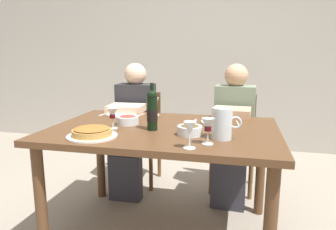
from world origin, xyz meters
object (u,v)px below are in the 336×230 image
Objects in this scene: baked_tart at (92,132)px; dinner_plate_left_setting at (121,114)px; chair_left at (140,131)px; wine_glass_left_diner at (208,126)px; water_pitcher at (222,125)px; diner_left at (133,124)px; dining_table at (163,141)px; olive_bowl at (190,129)px; wine_glass_spare at (190,130)px; chair_right at (234,135)px; diner_right at (233,128)px; wine_glass_centre at (155,103)px; wine_bottle at (152,110)px; wine_glass_right_diner at (112,114)px; salad_bowl at (128,119)px; dinner_plate_right_setting at (216,122)px.

baked_tart is 1.22× the size of dinner_plate_left_setting.
wine_glass_left_diner is at bearing 121.68° from chair_left.
water_pitcher is 0.75× the size of dinner_plate_left_setting.
water_pitcher is 0.16× the size of diner_left.
olive_bowl is (0.20, -0.14, 0.13)m from dining_table.
olive_bowl is at bearing 17.56° from baked_tart.
wine_glass_spare reaches higher than chair_right.
olive_bowl is 0.88m from diner_right.
baked_tart is 0.69m from wine_glass_left_diner.
chair_left is at bearing 120.99° from wine_glass_centre.
dining_table is 6.14× the size of dinner_plate_left_setting.
wine_bottle reaches higher than wine_glass_right_diner.
olive_bowl is at bearing 126.49° from wine_glass_left_diner.
diner_right is at bearing 83.42° from wine_glass_left_diner.
dinner_plate_left_setting is (-0.11, 0.44, -0.09)m from wine_glass_right_diner.
wine_glass_right_diner is at bearing 96.27° from chair_left.
wine_glass_right_diner is 0.16× the size of chair_left.
dinner_plate_left_setting is at bearing 142.67° from olive_bowl.
wine_glass_right_diner is at bearing -107.29° from wine_glass_centre.
wine_glass_left_diner is at bearing 49.81° from wine_glass_spare.
dinner_plate_left_setting is (-0.43, 0.34, 0.10)m from dining_table.
wine_glass_left_diner reaches higher than wine_glass_right_diner.
wine_bottle is 0.35× the size of chair_left.
wine_bottle reaches higher than wine_glass_left_diner.
wine_bottle reaches higher than dining_table.
wine_bottle is 2.10× the size of wine_glass_left_diner.
wine_bottle reaches higher than baked_tart.
dining_table is 0.56m from dinner_plate_left_setting.
water_pitcher is at bearing -13.95° from wine_bottle.
wine_glass_spare reaches higher than wine_glass_right_diner.
wine_glass_left_diner reaches higher than baked_tart.
dining_table is 10.41× the size of wine_glass_spare.
wine_glass_right_diner is (-0.32, -0.10, 0.19)m from dining_table.
wine_glass_right_diner is at bearing -108.48° from salad_bowl.
dinner_plate_right_setting is at bearing 98.70° from water_pitcher.
wine_bottle reaches higher than wine_glass_spare.
wine_glass_left_diner is 0.12× the size of diner_left.
wine_glass_centre is at bearing 29.37° from diner_right.
dining_table is at bearing 17.78° from wine_glass_right_diner.
salad_bowl is 0.97m from diner_right.
water_pitcher reaches higher than dinner_plate_right_setting.
wine_glass_right_diner is at bearing 150.96° from wine_glass_spare.
water_pitcher is 0.27m from wine_glass_spare.
chair_right is (0.06, 1.11, -0.34)m from water_pitcher.
salad_bowl is (-0.66, 0.23, -0.05)m from water_pitcher.
baked_tart is 0.61m from wine_glass_spare.
salad_bowl is 0.18× the size of chair_left.
water_pitcher is 1.20× the size of salad_bowl.
dinner_plate_left_setting reaches higher than dining_table.
wine_glass_left_diner is at bearing -118.33° from water_pitcher.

